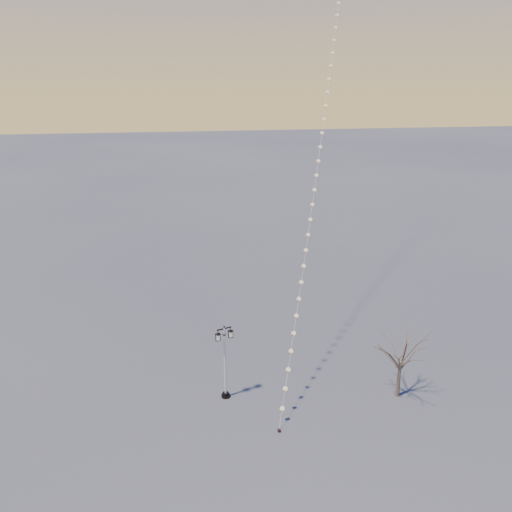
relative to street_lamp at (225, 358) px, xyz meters
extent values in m
plane|color=#484949|center=(1.80, -1.93, -2.74)|extent=(300.00, 300.00, 0.00)
cylinder|color=black|center=(0.00, 0.00, -2.66)|extent=(0.55, 0.55, 0.16)
cylinder|color=black|center=(0.00, 0.00, -2.51)|extent=(0.39, 0.39, 0.14)
cylinder|color=silver|center=(0.00, 0.00, -0.14)|extent=(0.13, 0.13, 4.61)
cylinder|color=black|center=(0.00, 0.00, 1.63)|extent=(0.20, 0.20, 0.06)
cube|color=black|center=(0.00, 0.00, 2.02)|extent=(0.90, 0.37, 0.06)
sphere|color=black|center=(0.00, 0.00, 2.14)|extent=(0.14, 0.14, 0.14)
pyramid|color=black|center=(-0.39, -0.14, 1.87)|extent=(0.43, 0.43, 0.14)
cube|color=beige|center=(-0.39, -0.14, 1.57)|extent=(0.26, 0.26, 0.33)
cube|color=black|center=(-0.39, -0.14, 1.38)|extent=(0.29, 0.29, 0.04)
pyramid|color=black|center=(0.39, 0.14, 1.87)|extent=(0.43, 0.43, 0.14)
cube|color=beige|center=(0.39, 0.14, 1.57)|extent=(0.26, 0.26, 0.33)
cube|color=black|center=(0.39, 0.14, 1.38)|extent=(0.29, 0.29, 0.04)
cone|color=brown|center=(10.59, -1.46, -1.53)|extent=(0.28, 0.28, 2.40)
cylinder|color=black|center=(2.66, -3.71, -2.65)|extent=(0.18, 0.18, 0.18)
cylinder|color=black|center=(2.66, -3.71, -2.62)|extent=(0.03, 0.03, 0.23)
cone|color=orange|center=(9.15, 12.77, 14.80)|extent=(0.07, 0.07, 0.26)
cylinder|color=white|center=(2.66, -3.71, -2.19)|extent=(0.01, 0.01, 0.73)
camera|label=1|loc=(-2.14, -26.89, 16.38)|focal=35.92mm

